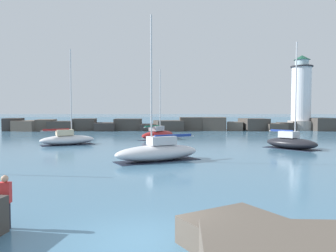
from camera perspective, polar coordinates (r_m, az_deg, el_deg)
ground_plane at (r=10.38m, az=-4.95°, el=-19.22°), size 600.00×600.00×0.00m
open_sea_beyond at (r=122.31m, az=-0.95°, el=0.99°), size 400.00×116.00×0.01m
breakwater_jetty at (r=62.39m, az=-0.35°, el=0.18°), size 62.88×7.74×2.49m
lighthouse at (r=68.69m, az=22.18°, el=4.61°), size 4.88×4.88×14.44m
sailboat_moored_0 at (r=38.32m, az=-17.15°, el=-2.16°), size 6.26×4.63×10.65m
sailboat_moored_1 at (r=35.15m, az=20.62°, el=-2.63°), size 5.28×5.76×10.58m
sailboat_moored_3 at (r=25.11m, az=-1.76°, el=-4.44°), size 7.08×5.12×10.98m
sailboat_moored_4 at (r=43.56m, az=-1.78°, el=-1.44°), size 5.44×6.70×9.30m
person_on_rocks at (r=12.18m, az=-26.48°, el=-11.24°), size 0.36×0.23×1.77m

